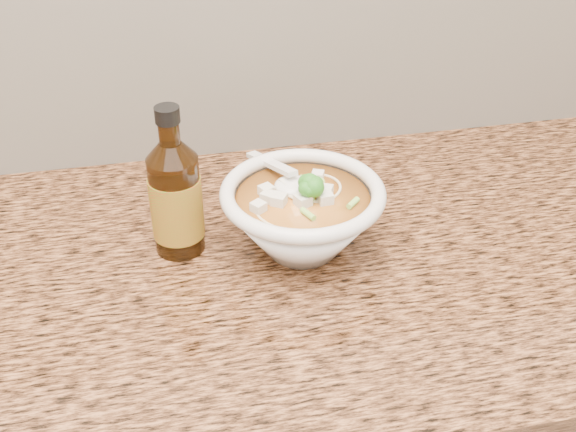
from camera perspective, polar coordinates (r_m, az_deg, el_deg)
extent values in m
cube|color=beige|center=(1.15, -12.93, 15.45)|extent=(4.00, 0.02, 0.50)
cube|color=#986038|center=(0.99, -10.63, -5.27)|extent=(4.00, 0.68, 0.04)
cylinder|color=white|center=(1.00, 1.12, -2.35)|extent=(0.09, 0.09, 0.01)
torus|color=white|center=(0.95, 1.18, 1.84)|extent=(0.22, 0.22, 0.02)
torus|color=beige|center=(0.95, 0.60, 1.28)|extent=(0.06, 0.06, 0.00)
torus|color=beige|center=(0.96, 1.60, 1.56)|extent=(0.10, 0.10, 0.00)
torus|color=beige|center=(0.95, 2.40, 0.91)|extent=(0.08, 0.08, 0.00)
torus|color=beige|center=(0.97, 1.48, 1.64)|extent=(0.08, 0.08, 0.00)
torus|color=beige|center=(0.96, 0.60, 1.04)|extent=(0.06, 0.06, 0.00)
torus|color=beige|center=(0.97, 1.45, 1.39)|extent=(0.09, 0.09, 0.00)
torus|color=beige|center=(0.96, 0.29, 0.81)|extent=(0.16, 0.16, 0.00)
cube|color=silver|center=(0.92, 3.00, 0.25)|extent=(0.03, 0.03, 0.02)
cube|color=silver|center=(1.00, 0.79, 3.48)|extent=(0.02, 0.02, 0.02)
cube|color=silver|center=(0.91, 1.98, 0.06)|extent=(0.03, 0.03, 0.02)
cube|color=silver|center=(0.93, 2.58, 0.90)|extent=(0.02, 0.02, 0.02)
cube|color=silver|center=(0.97, 0.35, 2.35)|extent=(0.02, 0.02, 0.02)
cube|color=silver|center=(1.01, 2.22, 3.54)|extent=(0.02, 0.02, 0.02)
cube|color=silver|center=(0.93, -2.24, 0.57)|extent=(0.02, 0.02, 0.02)
cube|color=silver|center=(0.99, 1.26, 2.89)|extent=(0.03, 0.03, 0.02)
cube|color=silver|center=(0.92, 2.11, 0.12)|extent=(0.03, 0.03, 0.02)
cube|color=silver|center=(0.99, 1.61, 3.02)|extent=(0.02, 0.02, 0.02)
ellipsoid|color=#196014|center=(0.94, 1.68, 2.22)|extent=(0.04, 0.04, 0.04)
cylinder|color=#97DD55|center=(0.92, 4.21, 0.39)|extent=(0.02, 0.02, 0.01)
cylinder|color=#97DD55|center=(0.92, 0.78, 0.44)|extent=(0.02, 0.02, 0.01)
cylinder|color=#97DD55|center=(1.01, 1.94, 3.65)|extent=(0.01, 0.02, 0.01)
cylinder|color=#97DD55|center=(0.98, 2.80, 2.48)|extent=(0.02, 0.02, 0.01)
cylinder|color=#97DD55|center=(0.96, 4.60, 1.88)|extent=(0.01, 0.02, 0.01)
ellipsoid|color=white|center=(0.97, 0.37, 2.40)|extent=(0.05, 0.05, 0.02)
cube|color=white|center=(1.01, -1.35, 4.17)|extent=(0.05, 0.12, 0.03)
cylinder|color=#331A07|center=(0.98, -8.81, 0.89)|extent=(0.08, 0.08, 0.14)
cylinder|color=#331A07|center=(0.92, -9.39, 6.52)|extent=(0.03, 0.03, 0.03)
cylinder|color=black|center=(0.91, -9.53, 7.90)|extent=(0.04, 0.04, 0.02)
cylinder|color=red|center=(0.98, -8.79, 0.75)|extent=(0.08, 0.08, 0.09)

